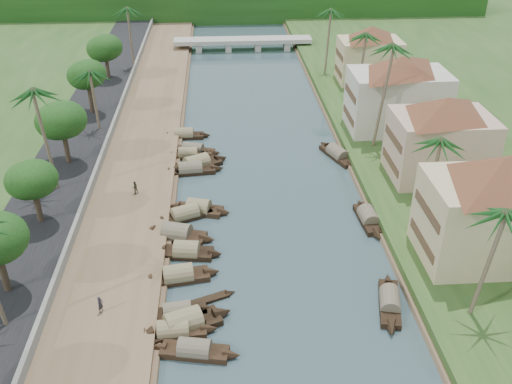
{
  "coord_description": "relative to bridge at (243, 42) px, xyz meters",
  "views": [
    {
      "loc": [
        -5.26,
        -44.05,
        33.28
      ],
      "look_at": [
        -1.55,
        10.01,
        2.0
      ],
      "focal_mm": 40.0,
      "sensor_mm": 36.0,
      "label": 1
    }
  ],
  "objects": [
    {
      "name": "sampan_16",
      "position": [
        9.95,
        -50.26,
        -1.31
      ],
      "size": [
        4.83,
        9.04,
        2.21
      ],
      "rotation": [
        0.0,
        0.0,
        1.94
      ],
      "color": "black",
      "rests_on": "ground"
    },
    {
      "name": "building_near",
      "position": [
        18.99,
        -74.0,
        4.66
      ],
      "size": [
        14.85,
        14.85,
        10.2
      ],
      "color": "beige",
      "rests_on": "right_bank"
    },
    {
      "name": "sampan_3",
      "position": [
        -9.39,
        -79.11,
        -1.32
      ],
      "size": [
        7.05,
        2.38,
        1.91
      ],
      "rotation": [
        0.0,
        0.0,
        0.14
      ],
      "color": "black",
      "rests_on": "ground"
    },
    {
      "name": "canoe_2",
      "position": [
        -9.19,
        -51.2,
        -1.62
      ],
      "size": [
        5.22,
        0.86,
        0.76
      ],
      "rotation": [
        0.0,
        0.0,
        0.02
      ],
      "color": "black",
      "rests_on": "ground"
    },
    {
      "name": "retaining_wall",
      "position": [
        -20.2,
        -52.0,
        -0.37
      ],
      "size": [
        0.4,
        180.0,
        1.1
      ],
      "primitive_type": "cube",
      "color": "slate",
      "rests_on": "left_bank"
    },
    {
      "name": "tree_5",
      "position": [
        -24.0,
        -20.13,
        4.79
      ],
      "size": [
        5.22,
        5.22,
        7.34
      ],
      "color": "#463728",
      "rests_on": "ground"
    },
    {
      "name": "sampan_0",
      "position": [
        -7.83,
        -83.57,
        -1.31
      ],
      "size": [
        7.61,
        2.9,
        2.0
      ],
      "rotation": [
        0.0,
        0.0,
        -0.19
      ],
      "color": "black",
      "rests_on": "ground"
    },
    {
      "name": "road",
      "position": [
        -24.5,
        -52.0,
        -1.02
      ],
      "size": [
        8.0,
        180.0,
        1.4
      ],
      "primitive_type": "cube",
      "color": "black",
      "rests_on": "ground"
    },
    {
      "name": "building_distant",
      "position": [
        19.99,
        -24.0,
        4.16
      ],
      "size": [
        12.62,
        12.62,
        9.2
      ],
      "color": "beige",
      "rests_on": "right_bank"
    },
    {
      "name": "sampan_5",
      "position": [
        -8.91,
        -70.46,
        -1.3
      ],
      "size": [
        7.35,
        2.8,
        2.29
      ],
      "rotation": [
        0.0,
        0.0,
        -0.15
      ],
      "color": "black",
      "rests_on": "ground"
    },
    {
      "name": "sampan_13",
      "position": [
        -10.28,
        -42.66,
        -1.31
      ],
      "size": [
        7.58,
        1.93,
        2.08
      ],
      "rotation": [
        0.0,
        0.0,
        -0.03
      ],
      "color": "black",
      "rests_on": "ground"
    },
    {
      "name": "sampan_11",
      "position": [
        -8.31,
        -51.84,
        -1.3
      ],
      "size": [
        8.71,
        5.78,
        2.49
      ],
      "rotation": [
        0.0,
        0.0,
        0.48
      ],
      "color": "black",
      "rests_on": "ground"
    },
    {
      "name": "treeline",
      "position": [
        -0.0,
        28.0,
        2.28
      ],
      "size": [
        120.0,
        14.0,
        8.0
      ],
      "color": "#173C10",
      "rests_on": "ground"
    },
    {
      "name": "person_far",
      "position": [
        -15.12,
        -59.24,
        -0.17
      ],
      "size": [
        0.93,
        0.89,
        1.51
      ],
      "primitive_type": "imported",
      "rotation": [
        0.0,
        0.0,
        3.74
      ],
      "color": "#333224",
      "rests_on": "left_bank"
    },
    {
      "name": "sampan_10",
      "position": [
        -9.5,
        -48.96,
        -1.31
      ],
      "size": [
        7.2,
        1.91,
        2.0
      ],
      "rotation": [
        0.0,
        0.0,
        -0.04
      ],
      "color": "black",
      "rests_on": "ground"
    },
    {
      "name": "sampan_9",
      "position": [
        -9.09,
        -53.24,
        -1.31
      ],
      "size": [
        8.62,
        2.38,
        2.16
      ],
      "rotation": [
        0.0,
        0.0,
        0.09
      ],
      "color": "black",
      "rests_on": "ground"
    },
    {
      "name": "palm_7",
      "position": [
        14.0,
        -17.75,
        9.74
      ],
      "size": [
        3.2,
        3.2,
        12.07
      ],
      "color": "#77624F",
      "rests_on": "ground"
    },
    {
      "name": "palm_1",
      "position": [
        16.0,
        -66.94,
        8.07
      ],
      "size": [
        3.2,
        3.2,
        10.34
      ],
      "color": "#77624F",
      "rests_on": "ground"
    },
    {
      "name": "ground",
      "position": [
        -0.0,
        -72.0,
        -1.72
      ],
      "size": [
        220.0,
        220.0,
        0.0
      ],
      "primitive_type": "plane",
      "color": "#354A50",
      "rests_on": "ground"
    },
    {
      "name": "palm_8",
      "position": [
        -20.5,
        -13.77,
        9.65
      ],
      "size": [
        3.2,
        3.2,
        11.77
      ],
      "color": "#77624F",
      "rests_on": "ground"
    },
    {
      "name": "palm_0",
      "position": [
        15.0,
        -81.65,
        8.95
      ],
      "size": [
        3.2,
        3.2,
        11.24
      ],
      "color": "#77624F",
      "rests_on": "ground"
    },
    {
      "name": "right_bank",
      "position": [
        19.0,
        -52.0,
        -1.12
      ],
      "size": [
        16.0,
        180.0,
        1.2
      ],
      "primitive_type": "cube",
      "color": "#27491D",
      "rests_on": "ground"
    },
    {
      "name": "palm_3",
      "position": [
        16.0,
        -34.42,
        9.87
      ],
      "size": [
        3.2,
        3.2,
        12.2
      ],
      "color": "#77624F",
      "rests_on": "ground"
    },
    {
      "name": "tree_6",
      "position": [
        24.0,
        -41.11,
        4.54
      ],
      "size": [
        4.38,
        4.38,
        6.96
      ],
      "color": "#463728",
      "rests_on": "ground"
    },
    {
      "name": "building_far",
      "position": [
        18.99,
        -44.0,
        4.66
      ],
      "size": [
        15.59,
        15.59,
        10.2
      ],
      "color": "beige",
      "rests_on": "right_bank"
    },
    {
      "name": "bridge",
      "position": [
        0.0,
        0.0,
        0.0
      ],
      "size": [
        28.0,
        4.0,
        2.4
      ],
      "color": "#A3A298",
      "rests_on": "ground"
    },
    {
      "name": "sampan_12",
      "position": [
        -8.91,
        -47.47,
        -1.32
      ],
      "size": [
        7.85,
        3.69,
        1.9
      ],
      "rotation": [
        0.0,
        0.0,
        -0.31
      ],
      "color": "black",
      "rests_on": "ground"
    },
    {
      "name": "sampan_8",
      "position": [
        -7.91,
        -62.52,
        -1.3
      ],
      "size": [
        7.58,
        3.67,
        2.28
      ],
      "rotation": [
        0.0,
        0.0,
        -0.27
      ],
      "color": "black",
      "rests_on": "ground"
    },
    {
      "name": "palm_6",
      "position": [
        -22.0,
        -41.89,
        7.65
      ],
      "size": [
        3.2,
        3.2,
        9.7
      ],
      "color": "#77624F",
      "rests_on": "ground"
    },
    {
      "name": "sampan_15",
      "position": [
        10.26,
        -65.69,
        -1.31
      ],
      "size": [
        2.18,
        8.1,
        2.15
      ],
      "rotation": [
        0.0,
        0.0,
        1.63
      ],
      "color": "black",
      "rests_on": "ground"
    },
    {
      "name": "tree_3",
      "position": [
        -24.0,
        -51.9,
        5.11
      ],
      "size": [
        5.39,
        5.39,
        7.72
      ],
      "color": "#463728",
      "rests_on": "ground"
    },
    {
      "name": "sampan_14",
      "position": [
        8.87,
        -79.08,
        -1.31
      ],
      "size": [
        3.3,
        8.43,
        2.04
      ],
      "rotation": [
        0.0,
        0.0,
        1.35
      ],
      "color": "black",
      "rests_on": "ground"
    },
    {
      "name": "palm_2",
      "position": [
        15.0,
        -49.36,
        12.28
      ],
      "size": [
        3.2,
        3.2,
        14.72
      ],
      "color": "#77624F",
      "rests_on": "ground"
    },
    {
      "name": "palm_5",
      "position": [
        -24.0,
        -58.37,
        10.95
      ],
      "size": [
        3.2,
        3.2,
        13.12
      ],
      "color": "#77624F",
      "rests_on": "ground"
    },
    {
      "name": "person_near",
      "position": [
        -15.67,
        -79.01,
        -0.14
      ],
      "size": [
        0.6,
        0.68,
        1.57
      ],
      "primitive_type": "imported",
      "rotation": [
        0.0,
        0.0,
        1.09
      ],
      "color": "#26242B",
      "rests_on": "left_bank"
    },
    {
      "name": "sampan_4",
      "position": [
        -9.55,
        -74.21,
        -1.31
      ],
      "size": [
        8.14,
        2.97,
        2.26
      ],
      "rotation": [
        0.0,
        0.0,
        0.16
      ],
      "color": "black",
      "rests_on": "ground"
    },
    {
      "name": "tree_4",
      "position": [
        -24.0,
        -35.67,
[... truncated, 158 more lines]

